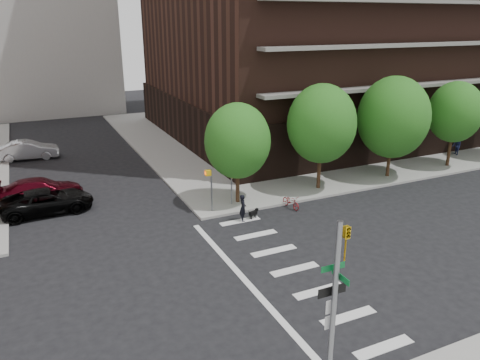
{
  "coord_description": "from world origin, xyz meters",
  "views": [
    {
      "loc": [
        -7.36,
        -16.22,
        10.98
      ],
      "look_at": [
        3.0,
        6.0,
        2.5
      ],
      "focal_mm": 35.0,
      "sensor_mm": 36.0,
      "label": 1
    }
  ],
  "objects_px": {
    "traffic_signal": "(332,335)",
    "dog_walker": "(243,208)",
    "parked_car_black": "(47,201)",
    "pedestrian_far": "(457,146)",
    "parked_car_maroon": "(41,190)",
    "parked_car_silver": "(28,150)",
    "scooter": "(291,202)"
  },
  "relations": [
    {
      "from": "traffic_signal",
      "to": "dog_walker",
      "type": "bearing_deg",
      "value": 74.86
    },
    {
      "from": "parked_car_black",
      "to": "pedestrian_far",
      "type": "xyz_separation_m",
      "value": [
        31.9,
        -1.58,
        0.21
      ]
    },
    {
      "from": "traffic_signal",
      "to": "pedestrian_far",
      "type": "xyz_separation_m",
      "value": [
        25.52,
        17.91,
        -1.76
      ]
    },
    {
      "from": "dog_walker",
      "to": "pedestrian_far",
      "type": "bearing_deg",
      "value": -63.28
    },
    {
      "from": "parked_car_maroon",
      "to": "dog_walker",
      "type": "xyz_separation_m",
      "value": [
        10.27,
        -8.22,
        0.06
      ]
    },
    {
      "from": "parked_car_black",
      "to": "pedestrian_far",
      "type": "bearing_deg",
      "value": -94.81
    },
    {
      "from": "parked_car_maroon",
      "to": "parked_car_black",
      "type": "bearing_deg",
      "value": -171.55
    },
    {
      "from": "parked_car_maroon",
      "to": "pedestrian_far",
      "type": "relative_size",
      "value": 3.22
    },
    {
      "from": "parked_car_silver",
      "to": "scooter",
      "type": "height_order",
      "value": "parked_car_silver"
    },
    {
      "from": "parked_car_black",
      "to": "dog_walker",
      "type": "xyz_separation_m",
      "value": [
        10.03,
        -6.0,
        0.07
      ]
    },
    {
      "from": "pedestrian_far",
      "to": "dog_walker",
      "type": "bearing_deg",
      "value": -56.31
    },
    {
      "from": "parked_car_maroon",
      "to": "scooter",
      "type": "xyz_separation_m",
      "value": [
        13.76,
        -7.72,
        -0.33
      ]
    },
    {
      "from": "scooter",
      "to": "dog_walker",
      "type": "relative_size",
      "value": 0.98
    },
    {
      "from": "traffic_signal",
      "to": "pedestrian_far",
      "type": "distance_m",
      "value": 31.23
    },
    {
      "from": "parked_car_black",
      "to": "parked_car_silver",
      "type": "xyz_separation_m",
      "value": [
        -0.65,
        12.67,
        0.05
      ]
    },
    {
      "from": "parked_car_maroon",
      "to": "parked_car_silver",
      "type": "distance_m",
      "value": 10.45
    },
    {
      "from": "dog_walker",
      "to": "parked_car_silver",
      "type": "bearing_deg",
      "value": 45.07
    },
    {
      "from": "parked_car_black",
      "to": "parked_car_maroon",
      "type": "bearing_deg",
      "value": 4.3
    },
    {
      "from": "traffic_signal",
      "to": "parked_car_silver",
      "type": "xyz_separation_m",
      "value": [
        -7.02,
        32.16,
        -1.92
      ]
    },
    {
      "from": "parked_car_maroon",
      "to": "dog_walker",
      "type": "height_order",
      "value": "dog_walker"
    },
    {
      "from": "traffic_signal",
      "to": "parked_car_black",
      "type": "height_order",
      "value": "traffic_signal"
    },
    {
      "from": "parked_car_maroon",
      "to": "parked_car_silver",
      "type": "xyz_separation_m",
      "value": [
        -0.4,
        10.44,
        0.04
      ]
    },
    {
      "from": "parked_car_black",
      "to": "dog_walker",
      "type": "distance_m",
      "value": 11.68
    },
    {
      "from": "parked_car_silver",
      "to": "scooter",
      "type": "bearing_deg",
      "value": -137.37
    },
    {
      "from": "traffic_signal",
      "to": "parked_car_silver",
      "type": "bearing_deg",
      "value": 102.32
    },
    {
      "from": "parked_car_maroon",
      "to": "pedestrian_far",
      "type": "xyz_separation_m",
      "value": [
        32.14,
        -3.8,
        0.2
      ]
    },
    {
      "from": "parked_car_black",
      "to": "parked_car_silver",
      "type": "height_order",
      "value": "parked_car_silver"
    },
    {
      "from": "parked_car_maroon",
      "to": "scooter",
      "type": "relative_size",
      "value": 3.27
    },
    {
      "from": "parked_car_silver",
      "to": "pedestrian_far",
      "type": "relative_size",
      "value": 2.99
    },
    {
      "from": "parked_car_silver",
      "to": "pedestrian_far",
      "type": "bearing_deg",
      "value": -108.95
    },
    {
      "from": "traffic_signal",
      "to": "scooter",
      "type": "distance_m",
      "value": 15.87
    },
    {
      "from": "parked_car_maroon",
      "to": "dog_walker",
      "type": "bearing_deg",
      "value": -126.5
    }
  ]
}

